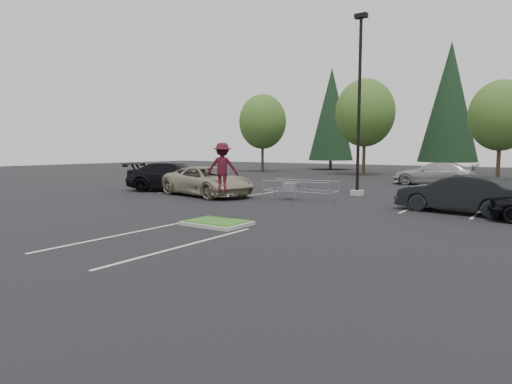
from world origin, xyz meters
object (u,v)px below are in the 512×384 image
Objects in this scene: conif_a at (331,114)px; skateboarder at (222,168)px; decid_c at (501,118)px; car_l_grey at (196,175)px; light_pole at (359,115)px; decid_b at (365,115)px; car_l_black at (174,177)px; cart_corral at (293,187)px; car_l_tan at (207,181)px; conif_b at (450,102)px; decid_a at (263,123)px; car_r_charc at (459,194)px; car_far_silver at (434,174)px.

conif_a is 6.80× the size of skateboarder.
decid_c is 25.73m from car_l_grey.
light_pole is 19.70m from decid_b.
car_l_black is (-9.92, 7.41, -1.10)m from skateboarder.
cart_corral is at bearing -128.92° from car_l_grey.
decid_b is at bearing -29.48° from car_l_black.
conif_b is at bearing 1.23° from car_l_tan.
decid_b is at bearing 2.39° from decid_a.
car_l_tan is at bearing -77.20° from conif_a.
decid_b is 5.04× the size of skateboarder.
decid_a is at bearing 123.90° from cart_corral.
car_l_grey is at bearing -73.44° from skateboarder.
car_l_black reaches higher than cart_corral.
conif_b is 33.96m from car_r_charc.
skateboarder is at bearing -101.66° from decid_c.
decid_c is 1.72× the size of car_r_charc.
decid_b is at bearing -49.83° from conif_a.
cart_corral is 14.60m from car_far_silver.
decid_a is 20.95m from conif_b.
decid_b reaches higher than car_l_tan.
car_r_charc is at bearing -88.67° from decid_c.
car_far_silver is (20.59, -8.03, -4.74)m from decid_a.
light_pole is 1.14× the size of decid_a.
decid_c is (5.49, 17.83, 0.69)m from light_pole.
decid_c is at bearing -16.47° from car_l_tan.
decid_a is at bearing 38.76° from car_l_tan.
car_l_black is at bearing -158.36° from light_pole.
conif_b is at bearing 30.17° from decid_a.
decid_c is 22.50m from conif_a.
decid_a is at bearing -88.12° from skateboarder.
car_r_charc is at bearing -73.71° from car_l_tan.
light_pole is 2.07× the size of car_r_charc.
decid_a is 20.22m from car_l_grey.
car_l_grey is (-11.50, -29.00, -7.07)m from conif_b.
skateboarder is (13.92, -39.58, -5.09)m from conif_a.
cart_corral is 7.96m from car_r_charc.
car_l_black is (-3.99, -22.70, -5.13)m from decid_b.
cart_corral is at bearing -68.61° from conif_a.
conif_b is (6.01, 9.97, 1.81)m from decid_b.
decid_c is 0.58× the size of conif_b.
decid_c is at bearing -130.98° from skateboarder.
decid_b is 23.61m from car_l_black.
light_pole is at bearing 61.04° from cart_corral.
skateboarder is (1.38, -7.55, 1.34)m from cart_corral.
decid_a is 24.06m from car_l_black.
conif_a is at bearing 68.09° from decid_a.
car_l_tan is 1.33× the size of car_l_grey.
conif_b is at bearing -159.41° from car_r_charc.
car_l_black is at bearing -107.02° from conif_b.
cart_corral is (12.54, -32.02, -6.43)m from conif_a.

